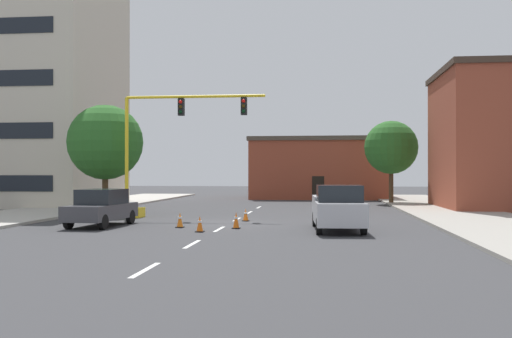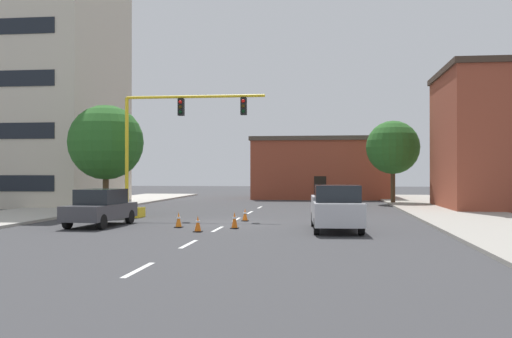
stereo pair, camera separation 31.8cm
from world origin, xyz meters
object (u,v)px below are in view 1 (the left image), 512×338
traffic_signal_gantry (146,178)px  traffic_cone_roadside_b (236,220)px  tree_left_near (105,142)px  pickup_truck_silver (338,208)px  traffic_cone_roadside_a (200,224)px  traffic_cone_roadside_c (180,220)px  traffic_cone_roadside_d (246,215)px  tree_right_far (391,148)px  sedan_dark_gray_near_left (101,207)px

traffic_signal_gantry → traffic_cone_roadside_b: 8.59m
tree_left_near → pickup_truck_silver: 16.28m
tree_left_near → traffic_cone_roadside_a: 12.96m
traffic_cone_roadside_c → traffic_cone_roadside_d: bearing=57.4°
tree_left_near → traffic_cone_roadside_a: tree_left_near is taller
tree_right_far → tree_left_near: (-18.49, -13.97, -0.20)m
pickup_truck_silver → traffic_cone_roadside_a: (-5.82, -1.29, -0.63)m
traffic_cone_roadside_a → traffic_cone_roadside_c: bearing=125.4°
pickup_truck_silver → traffic_signal_gantry: bearing=149.1°
traffic_cone_roadside_b → traffic_cone_roadside_c: bearing=176.4°
tree_left_near → traffic_cone_roadside_d: tree_left_near is taller
sedan_dark_gray_near_left → tree_left_near: bearing=109.6°
traffic_signal_gantry → tree_right_far: (15.38, 15.96, 2.31)m
tree_left_near → pickup_truck_silver: tree_left_near is taller
traffic_cone_roadside_d → traffic_cone_roadside_a: bearing=-101.8°
pickup_truck_silver → traffic_cone_roadside_c: size_ratio=7.74×
traffic_signal_gantry → sedan_dark_gray_near_left: bearing=-94.9°
sedan_dark_gray_near_left → traffic_cone_roadside_d: 7.36m
sedan_dark_gray_near_left → traffic_cone_roadside_d: sedan_dark_gray_near_left is taller
traffic_cone_roadside_d → pickup_truck_silver: bearing=-44.3°
traffic_signal_gantry → traffic_cone_roadside_c: bearing=-59.5°
tree_left_near → sedan_dark_gray_near_left: size_ratio=1.43×
tree_right_far → traffic_cone_roadside_b: size_ratio=8.80×
traffic_cone_roadside_a → traffic_signal_gantry: bearing=121.8°
tree_right_far → traffic_cone_roadside_b: tree_right_far is taller
traffic_cone_roadside_c → tree_left_near: bearing=130.1°
traffic_signal_gantry → traffic_cone_roadside_d: (5.89, -1.77, -1.90)m
tree_right_far → pickup_truck_silver: bearing=-102.4°
traffic_signal_gantry → tree_right_far: 22.29m
traffic_cone_roadside_a → traffic_cone_roadside_d: size_ratio=1.06×
pickup_truck_silver → traffic_cone_roadside_b: size_ratio=7.24×
traffic_cone_roadside_d → traffic_signal_gantry: bearing=163.3°
tree_left_near → traffic_cone_roadside_b: size_ratio=8.68×
sedan_dark_gray_near_left → traffic_cone_roadside_c: (3.84, -0.28, -0.54)m
tree_right_far → pickup_truck_silver: 23.04m
traffic_signal_gantry → pickup_truck_silver: 12.30m
tree_right_far → traffic_cone_roadside_a: tree_right_far is taller
tree_right_far → traffic_cone_roadside_c: bearing=-119.0°
traffic_cone_roadside_c → traffic_cone_roadside_d: (2.52, 3.95, -0.03)m
traffic_cone_roadside_b → traffic_cone_roadside_d: 4.11m
sedan_dark_gray_near_left → traffic_cone_roadside_c: bearing=-4.2°
traffic_cone_roadside_d → traffic_cone_roadside_c: bearing=-122.6°
traffic_cone_roadside_d → traffic_cone_roadside_b: bearing=-88.6°
tree_left_near → pickup_truck_silver: bearing=-31.3°
tree_left_near → traffic_cone_roadside_c: size_ratio=9.29×
tree_left_near → traffic_cone_roadside_b: tree_left_near is taller
pickup_truck_silver → traffic_cone_roadside_d: (-4.61, 4.51, -0.65)m
tree_right_far → traffic_cone_roadside_c: size_ratio=9.41×
traffic_cone_roadside_c → sedan_dark_gray_near_left: bearing=175.8°
traffic_signal_gantry → traffic_cone_roadside_b: (5.99, -5.88, -1.85)m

